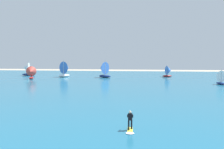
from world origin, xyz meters
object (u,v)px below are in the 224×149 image
Objects in this scene: sailboat_anchored_offshore at (169,71)px; sailboat_center_horizon at (31,73)px; kitesurfer at (130,124)px; sailboat_far_right at (66,69)px; sailboat_leading at (103,69)px; sailboat_near_shore at (220,77)px; sailboat_heeled_over at (27,69)px.

sailboat_center_horizon is at bearing -163.87° from sailboat_anchored_offshore.
kitesurfer is 55.51m from sailboat_anchored_offshore.
sailboat_leading is at bearing -3.03° from sailboat_far_right.
kitesurfer is at bearing -78.92° from sailboat_leading.
kitesurfer is 0.52× the size of sailboat_anchored_offshore.
sailboat_leading reaches higher than sailboat_near_shore.
sailboat_far_right reaches higher than sailboat_near_shore.
sailboat_near_shore is (48.11, -7.40, -0.21)m from sailboat_center_horizon.
sailboat_heeled_over is 1.28× the size of sailboat_anchored_offshore.
sailboat_anchored_offshore is 1.08× the size of sailboat_near_shore.
sailboat_far_right is at bearing 46.32° from sailboat_center_horizon.
kitesurfer is 0.49× the size of sailboat_center_horizon.
kitesurfer is 0.56× the size of sailboat_near_shore.
sailboat_leading is at bearing 20.57° from sailboat_center_horizon.
sailboat_near_shore is (40.59, -15.28, -0.84)m from sailboat_far_right.
kitesurfer is at bearing -117.75° from sailboat_near_shore.
sailboat_far_right reaches higher than sailboat_center_horizon.
sailboat_center_horizon is 0.82× the size of sailboat_heeled_over.
sailboat_near_shore is (54.95, -18.69, -0.62)m from sailboat_heeled_over.
sailboat_heeled_over is 45.93m from sailboat_anchored_offshore.
sailboat_anchored_offshore is (31.57, 3.43, -0.71)m from sailboat_far_right.
sailboat_heeled_over is at bearing 161.21° from sailboat_near_shore.
kitesurfer is 52.26m from sailboat_center_horizon.
sailboat_far_right is at bearing 176.97° from sailboat_leading.
sailboat_near_shore is (9.02, -18.70, -0.13)m from sailboat_anchored_offshore.
sailboat_near_shore is at bearing 62.25° from kitesurfer.
sailboat_heeled_over is (-6.84, 11.29, 0.41)m from sailboat_center_horizon.
sailboat_anchored_offshore is 20.77m from sailboat_near_shore.
sailboat_far_right is 31.76m from sailboat_anchored_offshore.
sailboat_heeled_over is 14.76m from sailboat_far_right.
sailboat_anchored_offshore is at bearing 79.76° from kitesurfer.
sailboat_far_right is at bearing 112.98° from kitesurfer.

